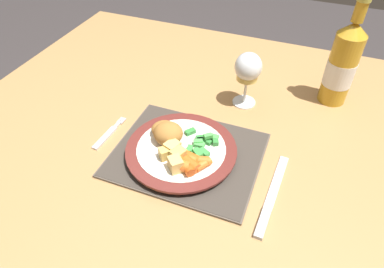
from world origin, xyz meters
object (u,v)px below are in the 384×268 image
object	(u,v)px
dining_table	(210,161)
wine_glass	(248,70)
table_knife	(270,201)
bottle	(342,64)
fork	(107,135)
dinner_plate	(181,151)

from	to	relation	value
dining_table	wine_glass	xyz separation A→B (m)	(0.04, 0.16, 0.18)
table_knife	bottle	size ratio (longest dim) A/B	0.80
fork	bottle	size ratio (longest dim) A/B	0.45
wine_glass	dining_table	bearing A→B (deg)	-102.74
dining_table	fork	size ratio (longest dim) A/B	10.58
dinner_plate	fork	xyz separation A→B (m)	(-0.19, -0.00, -0.01)
fork	wine_glass	distance (m)	0.38
fork	wine_glass	bearing A→B (deg)	42.43
dining_table	fork	xyz separation A→B (m)	(-0.23, -0.08, 0.08)
dinner_plate	fork	distance (m)	0.19
fork	wine_glass	world-z (taller)	wine_glass
wine_glass	bottle	bearing A→B (deg)	24.83
table_knife	bottle	xyz separation A→B (m)	(0.08, 0.39, 0.10)
dining_table	fork	bearing A→B (deg)	-160.12
dinner_plate	dining_table	bearing A→B (deg)	62.52
dining_table	dinner_plate	bearing A→B (deg)	-117.48
fork	bottle	bearing A→B (deg)	35.52
bottle	dining_table	bearing A→B (deg)	-133.89
dinner_plate	wine_glass	size ratio (longest dim) A/B	1.67
dining_table	wine_glass	bearing A→B (deg)	77.26
dining_table	wine_glass	distance (m)	0.25
fork	table_knife	world-z (taller)	table_knife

